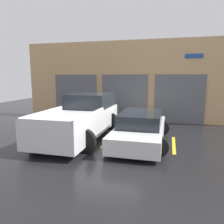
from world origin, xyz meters
The scene contains 7 objects.
ground_plane centered at (0.00, 0.00, 0.00)m, with size 28.00×28.00×0.00m, color black.
shophouse_building centered at (-0.01, 3.28, 2.28)m, with size 12.90×0.68×4.65m.
pickup_truck centered at (-1.31, -0.82, 0.85)m, with size 2.61×5.49×1.81m.
sedan_white centered at (1.31, -1.11, 0.58)m, with size 2.24×4.50×1.21m.
parking_stripe_far_left centered at (-2.61, -1.14, 0.00)m, with size 0.12×2.20×0.01m, color gold.
parking_stripe_left centered at (0.00, -1.14, 0.00)m, with size 0.12×2.20×0.01m, color gold.
parking_stripe_centre centered at (2.61, -1.14, 0.00)m, with size 0.12×2.20×0.01m, color gold.
Camera 1 is at (2.37, -9.61, 2.63)m, focal length 35.00 mm.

